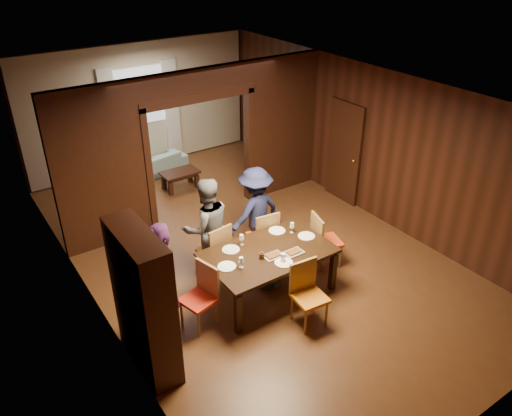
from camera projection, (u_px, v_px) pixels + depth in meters
floor at (248, 248)px, 8.99m from camera, size 9.00×9.00×0.00m
ceiling at (246, 90)px, 7.57m from camera, size 5.50×9.00×0.02m
room_walls at (193, 138)px, 9.61m from camera, size 5.52×9.01×2.90m
person_purple at (161, 284)px, 6.67m from camera, size 0.50×0.70×1.78m
person_grey at (207, 228)px, 7.98m from camera, size 0.91×0.75×1.71m
person_navy at (256, 211)px, 8.56m from camera, size 1.10×0.72×1.60m
sofa at (151, 165)px, 11.57m from camera, size 1.79×0.94×0.50m
serving_bowl at (269, 245)px, 7.65m from camera, size 0.36×0.36×0.09m
dining_table at (268, 271)px, 7.75m from camera, size 1.93×1.20×0.76m
coffee_table at (180, 180)px, 10.99m from camera, size 0.80×0.50×0.40m
chair_left at (198, 298)px, 7.04m from camera, size 0.54×0.54×0.97m
chair_right at (327, 240)px, 8.35m from camera, size 0.54×0.54×0.97m
chair_far_l at (214, 249)px, 8.11m from camera, size 0.49×0.49×0.97m
chair_far_r at (262, 235)px, 8.49m from camera, size 0.49×0.49×0.97m
chair_near at (310, 296)px, 7.08m from camera, size 0.48×0.48×0.97m
hutch at (144, 302)px, 6.18m from camera, size 0.40×1.20×2.00m
door_right at (344, 152)px, 10.16m from camera, size 0.06×0.90×2.10m
window_far at (140, 96)px, 11.36m from camera, size 1.20×0.03×1.30m
curtain_left at (111, 122)px, 11.18m from camera, size 0.35×0.06×2.40m
curtain_right at (172, 110)px, 11.92m from camera, size 0.35×0.06×2.40m
plate_left at (227, 266)px, 7.22m from camera, size 0.27×0.27×0.01m
plate_far_l at (231, 250)px, 7.60m from camera, size 0.27×0.27×0.01m
plate_far_r at (277, 231)px, 8.07m from camera, size 0.27×0.27×0.01m
plate_right at (306, 236)px, 7.93m from camera, size 0.27×0.27×0.01m
plate_near at (284, 262)px, 7.30m from camera, size 0.27×0.27×0.01m
platter_a at (273, 255)px, 7.44m from camera, size 0.30×0.20×0.04m
platter_b at (294, 252)px, 7.51m from camera, size 0.30×0.20×0.04m
wineglass_left at (241, 263)px, 7.16m from camera, size 0.08×0.08×0.18m
wineglass_far at (242, 240)px, 7.68m from camera, size 0.08×0.08×0.18m
wineglass_right at (292, 228)px, 7.99m from camera, size 0.08×0.08×0.18m
tumbler at (283, 258)px, 7.30m from camera, size 0.07×0.07×0.14m
condiment_jar at (262, 255)px, 7.38m from camera, size 0.08×0.08×0.11m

